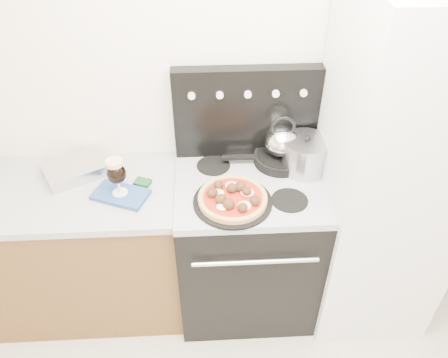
{
  "coord_description": "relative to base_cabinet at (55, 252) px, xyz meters",
  "views": [
    {
      "loc": [
        -0.14,
        -0.54,
        2.33
      ],
      "look_at": [
        -0.06,
        1.05,
        1.05
      ],
      "focal_mm": 35.0,
      "sensor_mm": 36.0,
      "label": 1
    }
  ],
  "objects": [
    {
      "name": "countertop",
      "position": [
        0.0,
        0.0,
        0.45
      ],
      "size": [
        1.48,
        0.63,
        0.04
      ],
      "primitive_type": "cube",
      "color": "#ACACB0",
      "rests_on": "base_cabinet"
    },
    {
      "name": "tea_kettle",
      "position": [
        1.28,
        0.14,
        0.64
      ],
      "size": [
        0.19,
        0.19,
        0.2
      ],
      "primitive_type": null,
      "rotation": [
        0.0,
        0.0,
        -0.04
      ],
      "color": "silver",
      "rests_on": "skillet"
    },
    {
      "name": "pizza",
      "position": [
        1.01,
        -0.17,
        0.53
      ],
      "size": [
        0.37,
        0.37,
        0.05
      ],
      "primitive_type": null,
      "rotation": [
        0.0,
        0.0,
        0.1
      ],
      "color": "#DEBA59",
      "rests_on": "pizza_pan"
    },
    {
      "name": "foil_sheet",
      "position": [
        0.2,
        0.13,
        0.5
      ],
      "size": [
        0.39,
        0.36,
        0.06
      ],
      "primitive_type": "cube",
      "rotation": [
        0.0,
        0.0,
        0.51
      ],
      "color": "silver",
      "rests_on": "countertop"
    },
    {
      "name": "room_shell",
      "position": [
        1.02,
        -0.91,
        0.82
      ],
      "size": [
        3.52,
        3.01,
        2.52
      ],
      "color": "beige",
      "rests_on": "ground"
    },
    {
      "name": "stove_body",
      "position": [
        1.1,
        -0.02,
        0.01
      ],
      "size": [
        0.76,
        0.65,
        0.88
      ],
      "primitive_type": "cube",
      "color": "black",
      "rests_on": "ground"
    },
    {
      "name": "cooktop",
      "position": [
        1.1,
        -0.02,
        0.47
      ],
      "size": [
        0.76,
        0.65,
        0.04
      ],
      "primitive_type": "cube",
      "color": "#ADADB2",
      "rests_on": "stove_body"
    },
    {
      "name": "backguard",
      "position": [
        1.1,
        0.25,
        0.74
      ],
      "size": [
        0.76,
        0.08,
        0.5
      ],
      "primitive_type": "cube",
      "color": "black",
      "rests_on": "cooktop"
    },
    {
      "name": "stock_pot",
      "position": [
        1.4,
        0.07,
        0.58
      ],
      "size": [
        0.29,
        0.29,
        0.17
      ],
      "primitive_type": "cylinder",
      "rotation": [
        0.0,
        0.0,
        0.27
      ],
      "color": "#ABABB4",
      "rests_on": "cooktop"
    },
    {
      "name": "oven_mitt",
      "position": [
        0.46,
        -0.08,
        0.48
      ],
      "size": [
        0.31,
        0.24,
        0.02
      ],
      "primitive_type": "cube",
      "rotation": [
        0.0,
        0.0,
        -0.39
      ],
      "color": "navy",
      "rests_on": "countertop"
    },
    {
      "name": "skillet",
      "position": [
        1.28,
        0.14,
        0.52
      ],
      "size": [
        0.28,
        0.28,
        0.05
      ],
      "primitive_type": "cylinder",
      "rotation": [
        0.0,
        0.0,
        0.0
      ],
      "color": "black",
      "rests_on": "cooktop"
    },
    {
      "name": "fridge",
      "position": [
        1.8,
        -0.05,
        0.52
      ],
      "size": [
        0.64,
        0.68,
        1.9
      ],
      "primitive_type": "cube",
      "color": "silver",
      "rests_on": "ground"
    },
    {
      "name": "beer_glass",
      "position": [
        0.46,
        -0.08,
        0.59
      ],
      "size": [
        0.12,
        0.12,
        0.2
      ],
      "primitive_type": null,
      "rotation": [
        0.0,
        0.0,
        0.28
      ],
      "color": "black",
      "rests_on": "oven_mitt"
    },
    {
      "name": "pizza_pan",
      "position": [
        1.01,
        -0.17,
        0.5
      ],
      "size": [
        0.45,
        0.45,
        0.01
      ],
      "primitive_type": "cylinder",
      "rotation": [
        0.0,
        0.0,
        -0.2
      ],
      "color": "#262626",
      "rests_on": "cooktop"
    },
    {
      "name": "base_cabinet",
      "position": [
        0.0,
        0.0,
        0.0
      ],
      "size": [
        1.45,
        0.6,
        0.86
      ],
      "primitive_type": "cube",
      "color": "brown",
      "rests_on": "ground"
    }
  ]
}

